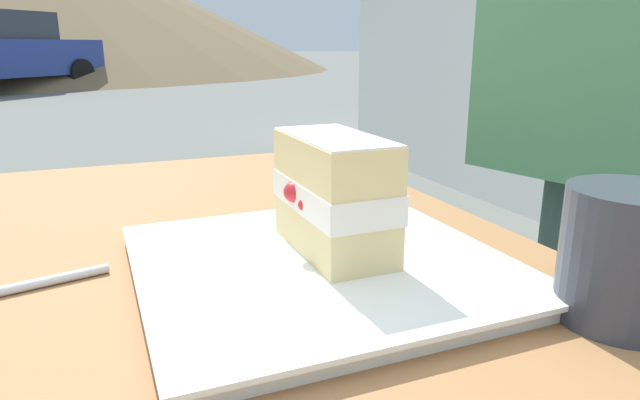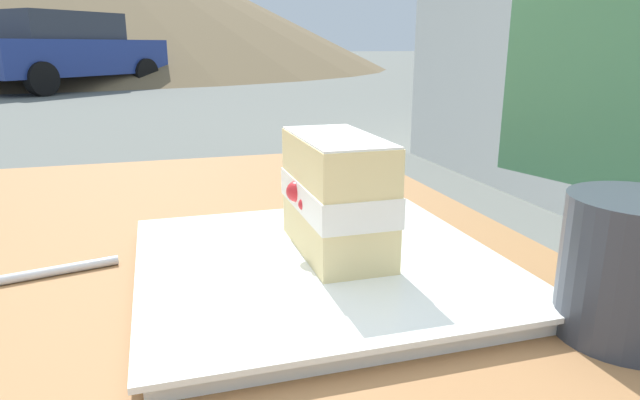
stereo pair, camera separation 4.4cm
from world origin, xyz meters
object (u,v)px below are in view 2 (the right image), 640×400
coffee_cup (633,266)px  parked_car_near (66,50)px  cake_slice (336,195)px  dessert_plate (320,266)px

coffee_cup → parked_car_near: size_ratio=0.02×
cake_slice → coffee_cup: bearing=42.2°
cake_slice → parked_car_near: 12.83m
coffee_cup → parked_car_near: (-12.86, -1.98, 0.02)m
dessert_plate → coffee_cup: bearing=47.7°
cake_slice → dessert_plate: bearing=-54.5°
dessert_plate → cake_slice: size_ratio=2.22×
parked_car_near → cake_slice: bearing=8.2°
parked_car_near → coffee_cup: bearing=8.8°
cake_slice → parked_car_near: parked_car_near is taller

